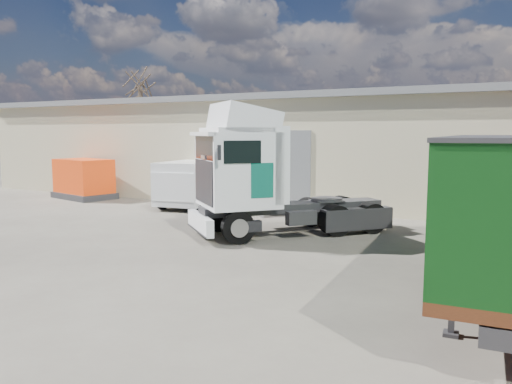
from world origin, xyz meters
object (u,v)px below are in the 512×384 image
at_px(box_trailer, 502,196).
at_px(orange_skip, 84,181).
at_px(tractor_unit, 262,180).
at_px(bare_tree, 140,75).
at_px(panel_van, 197,183).

xyz_separation_m(box_trailer, orange_skip, (-20.22, 7.06, -1.17)).
bearing_deg(tractor_unit, bare_tree, -177.74).
height_order(tractor_unit, panel_van, tractor_unit).
bearing_deg(orange_skip, box_trailer, -5.88).
bearing_deg(panel_van, tractor_unit, -47.23).
xyz_separation_m(tractor_unit, orange_skip, (-12.83, 4.26, -0.97)).
bearing_deg(panel_van, bare_tree, 130.93).
distance_m(tractor_unit, orange_skip, 13.55).
distance_m(panel_van, orange_skip, 6.94).
relative_size(bare_tree, orange_skip, 2.56).
relative_size(bare_tree, panel_van, 1.73).
distance_m(bare_tree, tractor_unit, 24.77).
relative_size(panel_van, orange_skip, 1.48).
bearing_deg(tractor_unit, panel_van, -176.48).
distance_m(tractor_unit, panel_van, 7.64).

